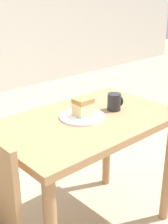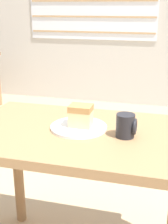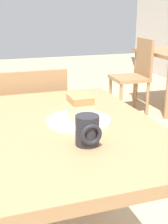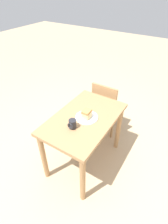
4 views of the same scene
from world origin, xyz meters
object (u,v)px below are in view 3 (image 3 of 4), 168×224
Objects in this scene: chair_near_window at (33,132)px; chair_far_corner at (135,73)px; cake_slice at (80,108)px; coffee_mug at (88,131)px; dining_table_near at (73,154)px; plate at (79,121)px.

chair_near_window is 2.06m from chair_far_corner.
chair_far_corner is 2.58m from cake_slice.
cake_slice reaches higher than coffee_mug.
dining_table_near is at bearing 93.90° from chair_near_window.
chair_near_window is 8.70× the size of coffee_mug.
dining_table_near is at bearing 176.65° from coffee_mug.
coffee_mug reaches higher than dining_table_near.
plate is 0.06m from cake_slice.
dining_table_near is 1.16× the size of chair_near_window.
cake_slice is at bearing -29.94° from chair_far_corner.
chair_near_window is (-0.70, -0.05, -0.16)m from dining_table_near.
chair_near_window is 0.97m from coffee_mug.
plate reaches higher than dining_table_near.
dining_table_near is 1.16× the size of chair_far_corner.
dining_table_near is 0.28m from coffee_mug.
plate is (0.69, 0.07, 0.30)m from chair_near_window.
chair_near_window reaches higher than dining_table_near.
dining_table_near is 10.18× the size of cake_slice.
plate is at bearing -156.76° from cake_slice.
coffee_mug is at bearing -10.15° from plate.
coffee_mug is (0.21, -0.04, -0.01)m from cake_slice.
coffee_mug is at bearing -11.60° from cake_slice.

